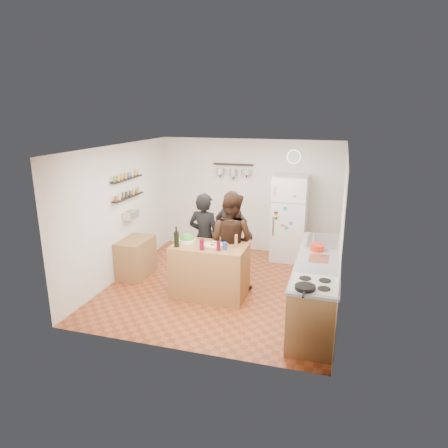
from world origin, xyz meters
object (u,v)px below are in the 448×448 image
(salt_canister, at_px, (225,246))
(person_center, at_px, (231,241))
(pepper_mill, at_px, (236,242))
(person_back, at_px, (232,233))
(red_bowl, at_px, (317,248))
(wine_bottle, at_px, (177,239))
(salad_bowl, at_px, (187,241))
(fridge, at_px, (289,218))
(counter_run, at_px, (317,287))
(side_table, at_px, (136,257))
(prep_island, at_px, (210,271))
(person_left, at_px, (205,239))
(wall_clock, at_px, (294,157))
(skillet, at_px, (305,287))

(salt_canister, distance_m, person_center, 0.56)
(pepper_mill, height_order, person_center, person_center)
(person_back, relative_size, red_bowl, 7.26)
(wine_bottle, bearing_deg, salad_bowl, 73.50)
(wine_bottle, distance_m, salt_canister, 0.81)
(fridge, bearing_deg, counter_run, -71.94)
(counter_run, bearing_deg, side_table, 170.81)
(pepper_mill, bearing_deg, red_bowl, 8.06)
(prep_island, height_order, person_back, person_back)
(pepper_mill, bearing_deg, person_back, 109.12)
(wine_bottle, relative_size, person_left, 0.15)
(salad_bowl, distance_m, wall_clock, 3.10)
(person_center, bearing_deg, prep_island, 73.85)
(salt_canister, bearing_deg, person_back, 99.53)
(salt_canister, distance_m, fridge, 2.41)
(person_left, height_order, person_center, person_center)
(red_bowl, bearing_deg, prep_island, -172.38)
(wine_bottle, relative_size, salt_canister, 2.10)
(skillet, bearing_deg, person_center, 130.18)
(wine_bottle, xyz_separation_m, salt_canister, (0.80, 0.10, -0.07))
(person_left, bearing_deg, counter_run, 170.77)
(wall_clock, bearing_deg, red_bowl, -72.79)
(pepper_mill, relative_size, skillet, 0.67)
(salad_bowl, bearing_deg, pepper_mill, 0.00)
(pepper_mill, relative_size, counter_run, 0.07)
(person_left, xyz_separation_m, wall_clock, (1.32, 1.98, 1.30))
(counter_run, relative_size, skillet, 10.09)
(prep_island, bearing_deg, fridge, 64.05)
(wine_bottle, bearing_deg, salt_canister, 7.13)
(person_center, xyz_separation_m, skillet, (1.45, -1.71, 0.07))
(counter_run, distance_m, side_table, 3.49)
(fridge, xyz_separation_m, wall_clock, (0.00, 0.33, 1.25))
(wine_bottle, relative_size, person_back, 0.16)
(fridge, bearing_deg, person_back, -130.39)
(salad_bowl, xyz_separation_m, side_table, (-1.22, 0.37, -0.57))
(salad_bowl, xyz_separation_m, pepper_mill, (0.87, 0.00, 0.06))
(wine_bottle, distance_m, pepper_mill, 0.99)
(salad_bowl, distance_m, person_center, 0.78)
(red_bowl, bearing_deg, wall_clock, 107.21)
(wine_bottle, xyz_separation_m, person_left, (0.23, 0.73, -0.19))
(pepper_mill, distance_m, fridge, 2.20)
(person_back, relative_size, wall_clock, 5.49)
(wall_clock, bearing_deg, salt_canister, -106.07)
(salt_canister, xyz_separation_m, person_left, (-0.57, 0.63, -0.13))
(pepper_mill, distance_m, person_left, 0.86)
(person_left, distance_m, skillet, 2.67)
(prep_island, height_order, salad_bowl, salad_bowl)
(wall_clock, bearing_deg, prep_island, -112.89)
(person_center, distance_m, fridge, 1.91)
(pepper_mill, distance_m, person_center, 0.44)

